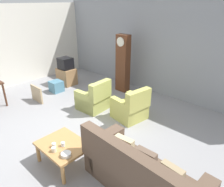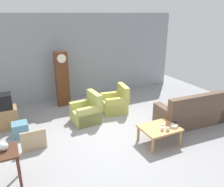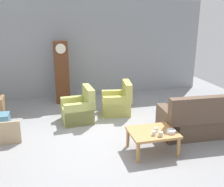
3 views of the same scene
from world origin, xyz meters
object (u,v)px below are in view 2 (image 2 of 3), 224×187
object	(u,v)px
framed_picture_leaning	(34,141)
storage_box_blue	(20,129)
armchair_olive_far	(116,103)
tv_crt	(3,102)
cup_cream_tall	(168,129)
bowl_white_stacked	(174,126)
armchair_olive_near	(87,112)
grandfather_clock	(62,79)
tv_stand_cabinet	(6,118)
glass_dome_cloche	(4,146)
cup_blue_rimmed	(162,126)
couch_floral	(191,113)
cup_white_porcelain	(162,129)
coffee_table_wood	(159,129)

from	to	relation	value
framed_picture_leaning	storage_box_blue	bearing A→B (deg)	105.66
armchair_olive_far	tv_crt	xyz separation A→B (m)	(-3.41, 0.38, 0.51)
cup_cream_tall	bowl_white_stacked	size ratio (longest dim) A/B	0.49
armchair_olive_near	cup_cream_tall	bearing A→B (deg)	-58.81
grandfather_clock	tv_stand_cabinet	world-z (taller)	grandfather_clock
glass_dome_cloche	armchair_olive_near	bearing A→B (deg)	39.36
armchair_olive_near	armchair_olive_far	world-z (taller)	same
armchair_olive_far	armchair_olive_near	bearing A→B (deg)	-165.20
tv_stand_cabinet	tv_crt	distance (m)	0.51
grandfather_clock	glass_dome_cloche	size ratio (longest dim) A/B	11.70
framed_picture_leaning	glass_dome_cloche	distance (m)	1.30
cup_blue_rimmed	tv_crt	bearing A→B (deg)	143.40
couch_floral	armchair_olive_near	bearing A→B (deg)	151.44
cup_white_porcelain	bowl_white_stacked	xyz separation A→B (m)	(0.37, 0.01, -0.01)
couch_floral	storage_box_blue	world-z (taller)	couch_floral
cup_cream_tall	tv_crt	bearing A→B (deg)	141.44
coffee_table_wood	framed_picture_leaning	world-z (taller)	framed_picture_leaning
tv_crt	couch_floral	bearing A→B (deg)	-23.42
grandfather_clock	bowl_white_stacked	xyz separation A→B (m)	(1.90, -3.78, -0.50)
armchair_olive_near	cup_blue_rimmed	world-z (taller)	armchair_olive_near
armchair_olive_far	tv_crt	distance (m)	3.47
tv_stand_cabinet	storage_box_blue	size ratio (longest dim) A/B	1.66
grandfather_clock	cup_blue_rimmed	distance (m)	4.03
cup_blue_rimmed	grandfather_clock	bearing A→B (deg)	114.04
couch_floral	cup_blue_rimmed	size ratio (longest dim) A/B	24.50
coffee_table_wood	storage_box_blue	world-z (taller)	coffee_table_wood
armchair_olive_far	coffee_table_wood	world-z (taller)	armchair_olive_far
armchair_olive_near	bowl_white_stacked	xyz separation A→B (m)	(1.59, -2.12, 0.18)
tv_crt	cup_white_porcelain	bearing A→B (deg)	-38.73
glass_dome_cloche	cup_blue_rimmed	distance (m)	3.64
tv_crt	coffee_table_wood	bearing A→B (deg)	-36.67
tv_stand_cabinet	tv_crt	size ratio (longest dim) A/B	1.42
armchair_olive_far	glass_dome_cloche	distance (m)	4.11
tv_stand_cabinet	cup_cream_tall	distance (m)	4.62
cup_blue_rimmed	couch_floral	bearing A→B (deg)	18.19
grandfather_clock	framed_picture_leaning	bearing A→B (deg)	-118.41
armchair_olive_far	storage_box_blue	xyz separation A→B (m)	(-3.08, -0.32, -0.11)
storage_box_blue	cup_cream_tall	size ratio (longest dim) A/B	4.61
tv_stand_cabinet	cup_blue_rimmed	size ratio (longest dim) A/B	7.78
armchair_olive_far	tv_crt	bearing A→B (deg)	173.72
storage_box_blue	bowl_white_stacked	size ratio (longest dim) A/B	2.24
glass_dome_cloche	cup_white_porcelain	bearing A→B (deg)	-3.87
armchair_olive_far	cup_white_porcelain	world-z (taller)	armchair_olive_far
tv_stand_cabinet	cup_blue_rimmed	xyz separation A→B (m)	(3.60, -2.67, 0.19)
armchair_olive_near	cup_blue_rimmed	bearing A→B (deg)	-56.49
tv_crt	glass_dome_cloche	distance (m)	2.56
armchair_olive_near	storage_box_blue	bearing A→B (deg)	-179.39
armchair_olive_near	tv_stand_cabinet	distance (m)	2.37
tv_crt	glass_dome_cloche	size ratio (longest dim) A/B	2.86
glass_dome_cloche	cup_blue_rimmed	world-z (taller)	glass_dome_cloche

